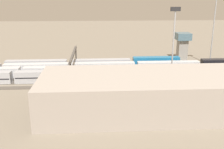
# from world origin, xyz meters

# --- Properties ---
(ground_plane) EXTENTS (400.00, 400.00, 0.00)m
(ground_plane) POSITION_xyz_m (0.00, 0.00, 0.00)
(ground_plane) COLOR #756B5B
(track_bed_0) EXTENTS (140.00, 2.80, 0.12)m
(track_bed_0) POSITION_xyz_m (0.00, -10.00, 0.06)
(track_bed_0) COLOR #3D3833
(track_bed_0) RESTS_ON ground_plane
(track_bed_1) EXTENTS (140.00, 2.80, 0.12)m
(track_bed_1) POSITION_xyz_m (0.00, -5.00, 0.06)
(track_bed_1) COLOR #3D3833
(track_bed_1) RESTS_ON ground_plane
(track_bed_2) EXTENTS (140.00, 2.80, 0.12)m
(track_bed_2) POSITION_xyz_m (0.00, 0.00, 0.06)
(track_bed_2) COLOR #3D3833
(track_bed_2) RESTS_ON ground_plane
(track_bed_3) EXTENTS (140.00, 2.80, 0.12)m
(track_bed_3) POSITION_xyz_m (0.00, 5.00, 0.06)
(track_bed_3) COLOR #4C443D
(track_bed_3) RESTS_ON ground_plane
(track_bed_4) EXTENTS (140.00, 2.80, 0.12)m
(track_bed_4) POSITION_xyz_m (0.00, 10.00, 0.06)
(track_bed_4) COLOR #4C443D
(track_bed_4) RESTS_ON ground_plane
(train_on_track_3) EXTENTS (119.80, 3.06, 3.80)m
(train_on_track_3) POSITION_xyz_m (-2.98, 5.00, 2.00)
(train_on_track_3) COLOR #A8AAB2
(train_on_track_3) RESTS_ON ground_plane
(train_on_track_2) EXTENTS (119.80, 3.00, 3.80)m
(train_on_track_2) POSITION_xyz_m (-4.42, 0.00, 2.02)
(train_on_track_2) COLOR silver
(train_on_track_2) RESTS_ON ground_plane
(train_on_track_1) EXTENTS (114.80, 3.00, 4.40)m
(train_on_track_1) POSITION_xyz_m (5.17, -5.00, 2.08)
(train_on_track_1) COLOR black
(train_on_track_1) RESTS_ON ground_plane
(train_on_track_0) EXTENTS (66.40, 3.06, 4.40)m
(train_on_track_0) POSITION_xyz_m (6.97, -10.00, 2.10)
(train_on_track_0) COLOR #1E6B9E
(train_on_track_0) RESTS_ON ground_plane
(train_on_track_4) EXTENTS (10.00, 3.00, 5.00)m
(train_on_track_4) POSITION_xyz_m (12.05, 10.00, 2.16)
(train_on_track_4) COLOR gold
(train_on_track_4) RESTS_ON ground_plane
(light_mast_0) EXTENTS (2.80, 0.70, 28.48)m
(light_mast_0) POSITION_xyz_m (-40.18, -13.97, 18.03)
(light_mast_0) COLOR #9EA0A5
(light_mast_0) RESTS_ON ground_plane
(light_mast_1) EXTENTS (2.80, 0.70, 24.47)m
(light_mast_1) POSITION_xyz_m (-16.37, 13.26, 15.83)
(light_mast_1) COLOR #9EA0A5
(light_mast_1) RESTS_ON ground_plane
(signal_gantry) EXTENTS (0.70, 25.00, 8.80)m
(signal_gantry) POSITION_xyz_m (14.05, 0.00, 7.42)
(signal_gantry) COLOR #4C4742
(signal_gantry) RESTS_ON ground_plane
(maintenance_shed) EXTENTS (52.63, 20.84, 9.22)m
(maintenance_shed) POSITION_xyz_m (-6.33, 28.74, 4.61)
(maintenance_shed) COLOR #9E9389
(maintenance_shed) RESTS_ON ground_plane
(control_tower) EXTENTS (6.00, 6.00, 11.75)m
(control_tower) POSITION_xyz_m (-31.57, -23.97, 6.93)
(control_tower) COLOR gray
(control_tower) RESTS_ON ground_plane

